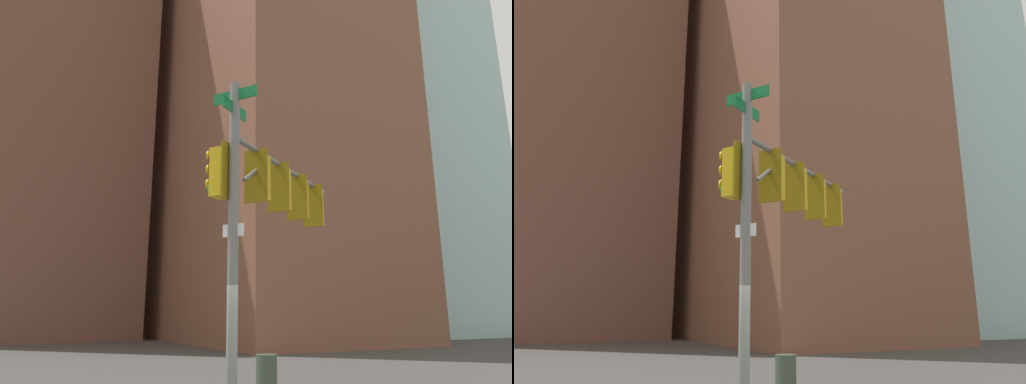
# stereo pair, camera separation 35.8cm
# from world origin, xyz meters

# --- Properties ---
(signal_pole_assembly) EXTENTS (3.20, 4.64, 6.55)m
(signal_pole_assembly) POSITION_xyz_m (-1.38, 1.16, 4.51)
(signal_pole_assembly) COLOR slate
(signal_pole_assembly) RESTS_ON ground_plane
(litter_bin) EXTENTS (0.56, 0.56, 0.95)m
(litter_bin) POSITION_xyz_m (-4.00, 2.54, 0.47)
(litter_bin) COLOR #384738
(litter_bin) RESTS_ON ground_plane
(building_brick_nearside) EXTENTS (22.84, 14.14, 50.66)m
(building_brick_nearside) POSITION_xyz_m (-25.43, 14.74, 25.33)
(building_brick_nearside) COLOR brown
(building_brick_nearside) RESTS_ON ground_plane
(building_brick_midblock) EXTENTS (17.54, 14.26, 42.88)m
(building_brick_midblock) POSITION_xyz_m (-38.30, -0.81, 21.44)
(building_brick_midblock) COLOR brown
(building_brick_midblock) RESTS_ON ground_plane
(building_glass_tower) EXTENTS (28.19, 28.20, 67.02)m
(building_glass_tower) POSITION_xyz_m (-33.61, 26.23, 33.51)
(building_glass_tower) COLOR #9EC6C1
(building_glass_tower) RESTS_ON ground_plane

